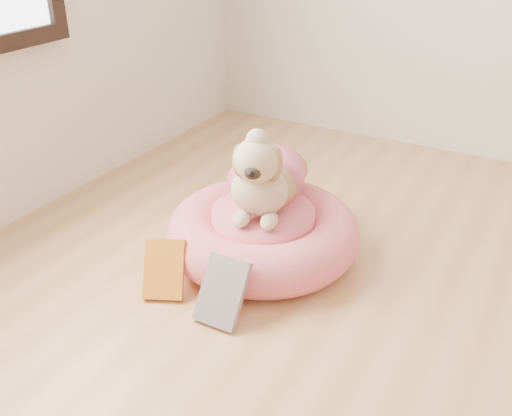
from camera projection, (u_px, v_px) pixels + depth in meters
The scene contains 4 objects.
pet_bed at pixel (263, 233), 1.98m from camera, with size 0.67×0.67×0.17m.
dog at pixel (265, 162), 1.89m from camera, with size 0.31×0.45×0.33m, color brown, non-canonical shape.
book_yellow at pixel (164, 269), 1.78m from camera, with size 0.12×0.02×0.19m, color gold.
book_white at pixel (222, 292), 1.67m from camera, with size 0.13×0.02×0.21m, color silver.
Camera 1 is at (-0.23, -0.54, 1.09)m, focal length 40.00 mm.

